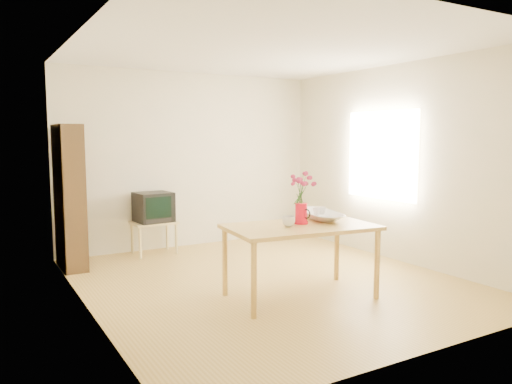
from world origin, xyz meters
TOP-DOWN VIEW (x-y plane):
  - room at (0.03, 0.00)m, footprint 4.50×4.50m
  - table at (-0.02, -0.65)m, footprint 1.57×1.00m
  - tv_stand at (-0.70, 1.97)m, footprint 0.60×0.45m
  - bookshelf at (-1.85, 1.75)m, footprint 0.28×0.70m
  - pitcher at (0.04, -0.57)m, footprint 0.14×0.22m
  - flowers at (0.03, -0.57)m, footprint 0.25×0.25m
  - mug at (-0.16, -0.63)m, footprint 0.16×0.16m
  - bowl at (0.38, -0.43)m, footprint 0.63×0.63m
  - teacup_a at (0.34, -0.43)m, footprint 0.10×0.10m
  - teacup_b at (0.43, -0.41)m, footprint 0.09×0.09m
  - television at (-0.70, 1.98)m, footprint 0.51×0.48m

SIDE VIEW (x-z plane):
  - tv_stand at x=-0.70m, z-range 0.16..0.62m
  - television at x=-0.70m, z-range 0.46..0.88m
  - table at x=-0.02m, z-range 0.30..1.05m
  - mug at x=-0.16m, z-range 0.75..0.85m
  - bookshelf at x=-1.85m, z-range -0.06..1.74m
  - pitcher at x=0.04m, z-range 0.74..0.96m
  - teacup_b at x=0.43m, z-range 0.92..0.99m
  - teacup_a at x=0.34m, z-range 0.92..0.99m
  - bowl at x=0.38m, z-range 0.75..1.25m
  - flowers at x=0.03m, z-range 0.96..1.31m
  - room at x=0.03m, z-range -0.95..3.55m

